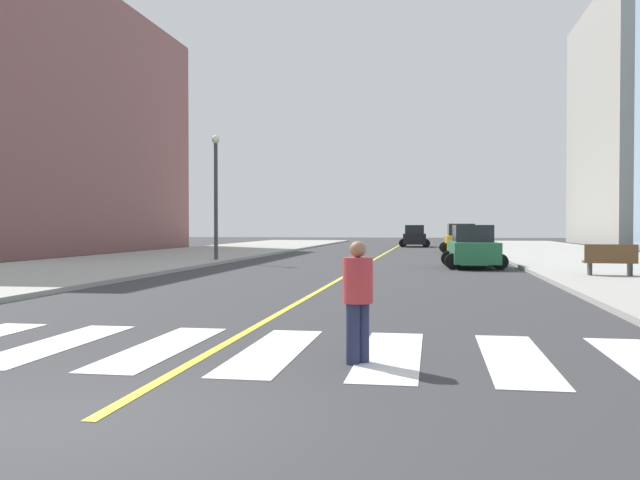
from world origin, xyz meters
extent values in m
plane|color=#333335|center=(0.00, 0.00, 0.00)|extent=(220.00, 220.00, 0.00)
cube|color=#9E9B93|center=(-12.20, 20.00, 0.07)|extent=(10.00, 120.00, 0.15)
cube|color=silver|center=(-2.70, 4.00, 0.01)|extent=(0.90, 4.00, 0.01)
cube|color=silver|center=(-0.90, 4.00, 0.01)|extent=(0.90, 4.00, 0.01)
cube|color=silver|center=(0.90, 4.00, 0.01)|extent=(0.90, 4.00, 0.01)
cube|color=silver|center=(2.70, 4.00, 0.01)|extent=(0.90, 4.00, 0.01)
cube|color=silver|center=(4.50, 4.00, 0.01)|extent=(0.90, 4.00, 0.01)
cube|color=yellow|center=(0.00, 40.00, 0.01)|extent=(0.16, 80.00, 0.01)
cube|color=brown|center=(-27.35, 39.21, 9.30)|extent=(16.00, 32.00, 18.60)
cube|color=#236B42|center=(5.15, 25.94, 0.72)|extent=(2.20, 4.51, 0.95)
cube|color=#1E2328|center=(5.14, 26.20, 1.58)|extent=(1.79, 2.29, 0.80)
cylinder|color=black|center=(4.20, 24.52, 0.36)|extent=(0.73, 0.26, 0.72)
cylinder|color=black|center=(6.24, 24.62, 0.36)|extent=(0.73, 0.26, 0.72)
cylinder|color=black|center=(4.07, 27.26, 0.36)|extent=(0.73, 0.26, 0.72)
cylinder|color=black|center=(6.11, 27.36, 0.36)|extent=(0.73, 0.26, 0.72)
cube|color=black|center=(1.64, 58.06, 0.74)|extent=(2.18, 4.60, 0.97)
cube|color=#1E2328|center=(1.63, 58.33, 1.62)|extent=(1.79, 2.32, 0.82)
cylinder|color=black|center=(0.63, 56.62, 0.37)|extent=(0.74, 0.26, 0.74)
cylinder|color=black|center=(2.72, 56.68, 0.37)|extent=(0.74, 0.26, 0.74)
cylinder|color=black|center=(0.55, 59.44, 0.37)|extent=(0.74, 0.26, 0.74)
cylinder|color=black|center=(2.64, 59.50, 0.37)|extent=(0.74, 0.26, 0.74)
cube|color=gold|center=(5.29, 42.84, 0.77)|extent=(2.25, 4.75, 1.00)
cube|color=#1E2328|center=(5.28, 43.12, 1.67)|extent=(1.85, 2.39, 0.85)
cylinder|color=black|center=(4.25, 41.36, 0.38)|extent=(0.77, 0.27, 0.76)
cylinder|color=black|center=(6.41, 41.42, 0.38)|extent=(0.77, 0.27, 0.76)
cylinder|color=black|center=(4.17, 44.27, 0.38)|extent=(0.77, 0.27, 0.76)
cylinder|color=black|center=(6.33, 44.33, 0.38)|extent=(0.77, 0.27, 0.76)
cube|color=brown|center=(9.60, 19.71, 0.63)|extent=(1.83, 0.65, 0.08)
cube|color=brown|center=(9.59, 19.47, 0.97)|extent=(1.80, 0.16, 0.60)
cube|color=#2D2D33|center=(8.93, 19.75, 0.37)|extent=(0.13, 0.48, 0.44)
cube|color=#2D2D33|center=(10.28, 19.68, 0.37)|extent=(0.13, 0.48, 0.44)
cylinder|color=#232847|center=(2.35, 3.34, 0.42)|extent=(0.19, 0.19, 0.85)
cylinder|color=#232847|center=(2.23, 3.21, 0.42)|extent=(0.19, 0.19, 0.85)
cylinder|color=#B23338|center=(2.29, 3.28, 1.16)|extent=(0.42, 0.42, 0.63)
sphere|color=#936B4C|center=(2.29, 3.28, 1.59)|extent=(0.23, 0.23, 0.23)
cylinder|color=#38383D|center=(-8.03, 28.61, 3.26)|extent=(0.20, 0.20, 6.21)
sphere|color=silver|center=(-8.03, 28.61, 6.51)|extent=(0.44, 0.44, 0.44)
camera|label=1|loc=(3.32, -6.16, 1.91)|focal=38.34mm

